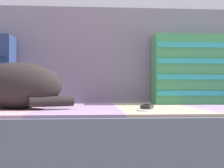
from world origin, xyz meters
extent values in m
cube|color=#4C5166|center=(0.00, 0.15, 0.27)|extent=(1.99, 0.78, 0.18)
cube|color=#C6899E|center=(-0.48, 0.13, 0.36)|extent=(0.32, 0.70, 0.01)
cube|color=gray|center=(-0.16, 0.13, 0.36)|extent=(0.32, 0.70, 0.01)
cube|color=tan|center=(0.16, 0.13, 0.36)|extent=(0.32, 0.70, 0.01)
cube|color=gray|center=(0.48, 0.13, 0.36)|extent=(0.32, 0.70, 0.01)
cube|color=slate|center=(0.00, 0.48, 0.63)|extent=(1.99, 0.14, 0.52)
cube|color=#3D8956|center=(0.43, 0.34, 0.55)|extent=(0.45, 0.13, 0.36)
cube|color=teal|center=(0.43, 0.27, 0.43)|extent=(0.45, 0.01, 0.02)
cube|color=teal|center=(0.43, 0.27, 0.51)|extent=(0.45, 0.01, 0.02)
cube|color=teal|center=(0.43, 0.27, 0.59)|extent=(0.45, 0.01, 0.02)
cube|color=teal|center=(0.43, 0.27, 0.67)|extent=(0.45, 0.01, 0.02)
ellipsoid|color=black|center=(-0.41, 0.05, 0.46)|extent=(0.40, 0.24, 0.19)
cylinder|color=black|center=(-0.26, -0.01, 0.40)|extent=(0.17, 0.09, 0.04)
cube|color=black|center=(0.11, 0.01, 0.38)|extent=(0.08, 0.15, 0.02)
cube|color=black|center=(0.11, 0.00, 0.39)|extent=(0.03, 0.05, 0.00)
cube|color=black|center=(0.13, 0.07, 0.38)|extent=(0.03, 0.02, 0.02)
torus|color=silver|center=(0.08, -0.08, 0.37)|extent=(0.06, 0.06, 0.01)
camera|label=1|loc=(-0.11, -1.09, 0.45)|focal=45.00mm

